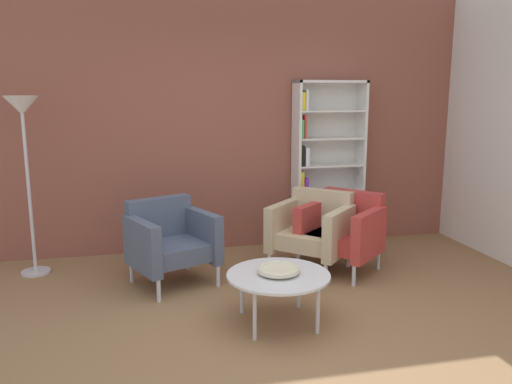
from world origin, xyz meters
TOP-DOWN VIEW (x-y plane):
  - ground_plane at (0.00, 0.00)m, footprint 8.32×8.32m
  - brick_back_panel at (0.00, 2.46)m, footprint 6.40×0.12m
  - bookshelf_tall at (1.15, 2.26)m, footprint 0.80×0.30m
  - coffee_table_low at (0.11, 0.35)m, footprint 0.80×0.80m
  - decorative_bowl at (0.11, 0.35)m, footprint 0.32×0.32m
  - armchair_spare_guest at (-0.65, 1.41)m, footprint 0.91×0.88m
  - armchair_by_bookshelf at (0.78, 1.49)m, footprint 0.95×0.95m
  - armchair_near_window at (1.06, 1.39)m, footprint 0.95×0.95m
  - floor_lamp_torchiere at (-1.96, 1.95)m, footprint 0.32×0.32m

SIDE VIEW (x-z plane):
  - ground_plane at x=0.00m, z-range 0.00..0.00m
  - coffee_table_low at x=0.11m, z-range 0.17..0.57m
  - armchair_spare_guest at x=-0.65m, z-range 0.02..0.80m
  - armchair_by_bookshelf at x=0.78m, z-range 0.02..0.80m
  - armchair_near_window at x=1.06m, z-range 0.02..0.80m
  - decorative_bowl at x=0.11m, z-range 0.41..0.46m
  - bookshelf_tall at x=1.15m, z-range 0.00..1.90m
  - floor_lamp_torchiere at x=-1.96m, z-range 0.58..2.32m
  - brick_back_panel at x=0.00m, z-range 0.00..2.90m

